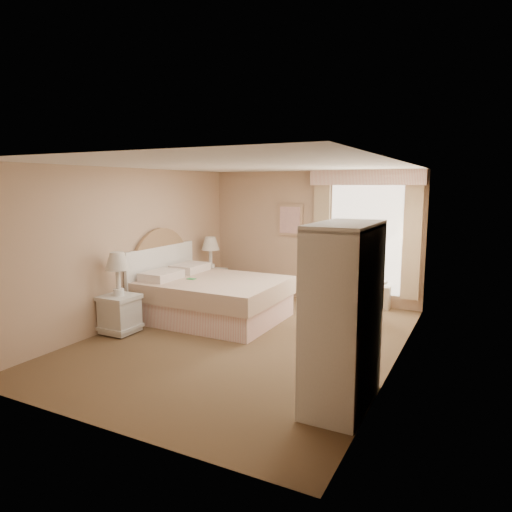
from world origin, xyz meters
The scene contains 9 objects.
room centered at (0.00, 0.00, 1.25)m, with size 4.21×5.51×2.51m.
window centered at (1.05, 2.65, 1.34)m, with size 2.05×0.22×2.51m.
framed_art centered at (-0.45, 2.71, 1.55)m, with size 0.52×0.04×0.62m.
bed centered at (-1.11, 0.69, 0.38)m, with size 2.30×1.81×1.60m.
nightstand_near centered at (-1.84, -0.59, 0.46)m, with size 0.51×0.51×1.23m.
nightstand_far centered at (-1.84, 1.97, 0.45)m, with size 0.50×0.50×1.20m.
round_table centered at (1.31, 1.93, 0.44)m, with size 0.62×0.62×0.66m.
cafe_chair centered at (0.83, 1.36, 0.57)m, with size 0.52×0.52×0.99m.
armoire centered at (1.81, -1.27, 0.77)m, with size 0.56×1.12×1.87m.
Camera 1 is at (3.03, -5.60, 2.22)m, focal length 32.00 mm.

